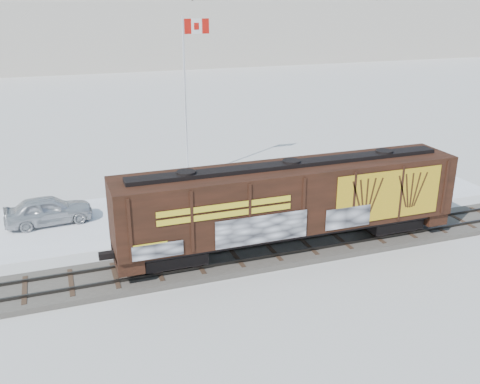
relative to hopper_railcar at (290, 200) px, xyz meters
name	(u,v)px	position (x,y,z in m)	size (l,w,h in m)	color
ground	(235,261)	(-2.97, 0.01, -2.94)	(500.00, 500.00, 0.00)	white
rail_track	(235,258)	(-2.97, 0.01, -2.79)	(50.00, 3.40, 0.43)	#59544C
parking_strip	(196,209)	(-2.97, 7.51, -2.92)	(40.00, 8.00, 0.03)	white
hopper_railcar	(290,200)	(0.00, 0.00, 0.00)	(17.86, 3.06, 4.51)	black
flagpole	(188,122)	(-1.82, 13.64, 1.30)	(2.30, 0.90, 11.47)	silver
car_silver	(48,210)	(-11.74, 8.20, -2.07)	(1.99, 4.95, 1.69)	#BBBDC3
car_white	(179,195)	(-3.87, 8.34, -2.19)	(1.53, 4.37, 1.44)	white
car_dark	(350,188)	(7.27, 6.15, -2.26)	(1.82, 4.47, 1.30)	black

